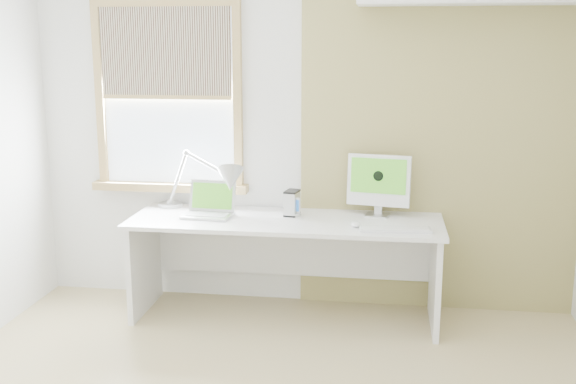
% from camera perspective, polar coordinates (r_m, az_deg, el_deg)
% --- Properties ---
extents(room, '(4.04, 3.54, 2.64)m').
position_cam_1_polar(room, '(3.34, -2.56, 1.23)').
color(room, tan).
rests_on(room, ground).
extents(accent_wall, '(2.00, 0.02, 2.60)m').
position_cam_1_polar(accent_wall, '(5.02, 12.56, 4.67)').
color(accent_wall, '#9E9150').
rests_on(accent_wall, room).
extents(window, '(1.20, 0.14, 1.42)m').
position_cam_1_polar(window, '(5.21, -9.99, 7.75)').
color(window, '#AA8A50').
rests_on(window, room).
extents(desk, '(2.20, 0.70, 0.73)m').
position_cam_1_polar(desk, '(4.92, -0.12, -4.31)').
color(desk, white).
rests_on(desk, room).
extents(desk_lamp, '(0.75, 0.44, 0.44)m').
position_cam_1_polar(desk_lamp, '(4.97, -5.83, 0.87)').
color(desk_lamp, '#B8BABD').
rests_on(desk_lamp, desk).
extents(laptop, '(0.36, 0.30, 0.24)m').
position_cam_1_polar(laptop, '(4.94, -6.54, -1.26)').
color(laptop, '#B8BABD').
rests_on(laptop, desk).
extents(phone_dock, '(0.08, 0.08, 0.14)m').
position_cam_1_polar(phone_dock, '(4.89, 0.66, -1.59)').
color(phone_dock, '#B8BABD').
rests_on(phone_dock, desk).
extents(external_drive, '(0.11, 0.15, 0.18)m').
position_cam_1_polar(external_drive, '(4.90, 0.33, -0.92)').
color(external_drive, '#B8BABD').
rests_on(external_drive, desk).
extents(imac, '(0.45, 0.18, 0.44)m').
position_cam_1_polar(imac, '(4.91, 7.57, 0.86)').
color(imac, '#B8BABD').
rests_on(imac, desk).
extents(keyboard, '(0.48, 0.17, 0.02)m').
position_cam_1_polar(keyboard, '(4.57, 8.93, -3.10)').
color(keyboard, white).
rests_on(keyboard, desk).
extents(mouse, '(0.08, 0.12, 0.03)m').
position_cam_1_polar(mouse, '(4.64, 5.67, -2.68)').
color(mouse, white).
rests_on(mouse, desk).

